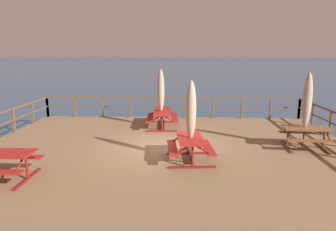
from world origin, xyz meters
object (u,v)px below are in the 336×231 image
object	(u,v)px
patio_umbrella_tall_mid_right	(161,91)
patio_umbrella_short_mid	(307,101)
picnic_table_mid_left	(162,115)
patio_umbrella_tall_back_left	(191,111)
picnic_table_mid_centre	(306,133)
picnic_table_mid_right	(190,144)

from	to	relation	value
patio_umbrella_tall_mid_right	patio_umbrella_short_mid	size ratio (longest dim) A/B	0.98
picnic_table_mid_left	patio_umbrella_tall_back_left	xyz separation A→B (m)	(1.15, -4.41, 1.06)
picnic_table_mid_left	picnic_table_mid_centre	size ratio (longest dim) A/B	1.29
picnic_table_mid_left	picnic_table_mid_right	distance (m)	4.56
picnic_table_mid_right	patio_umbrella_tall_back_left	world-z (taller)	patio_umbrella_tall_back_left
patio_umbrella_tall_mid_right	patio_umbrella_tall_back_left	xyz separation A→B (m)	(1.21, -4.35, -0.06)
picnic_table_mid_left	picnic_table_mid_centre	xyz separation A→B (m)	(5.33, -2.94, -0.02)
patio_umbrella_tall_mid_right	patio_umbrella_short_mid	xyz separation A→B (m)	(5.32, -2.87, 0.04)
picnic_table_mid_right	patio_umbrella_short_mid	size ratio (longest dim) A/B	0.64
picnic_table_mid_centre	patio_umbrella_short_mid	world-z (taller)	patio_umbrella_short_mid
patio_umbrella_tall_back_left	patio_umbrella_short_mid	size ratio (longest dim) A/B	0.94
patio_umbrella_tall_mid_right	patio_umbrella_tall_back_left	size ratio (longest dim) A/B	1.04
patio_umbrella_tall_mid_right	patio_umbrella_short_mid	world-z (taller)	patio_umbrella_short_mid
picnic_table_mid_left	patio_umbrella_tall_mid_right	bearing A→B (deg)	-136.39
picnic_table_mid_centre	patio_umbrella_short_mid	size ratio (longest dim) A/B	0.63
picnic_table_mid_right	picnic_table_mid_centre	world-z (taller)	same
picnic_table_mid_left	picnic_table_mid_right	world-z (taller)	same
picnic_table_mid_left	patio_umbrella_tall_mid_right	world-z (taller)	patio_umbrella_tall_mid_right
patio_umbrella_tall_back_left	patio_umbrella_tall_mid_right	bearing A→B (deg)	105.53
patio_umbrella_tall_mid_right	picnic_table_mid_right	bearing A→B (deg)	-74.64
picnic_table_mid_right	patio_umbrella_short_mid	world-z (taller)	patio_umbrella_short_mid
picnic_table_mid_centre	patio_umbrella_tall_mid_right	distance (m)	6.22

